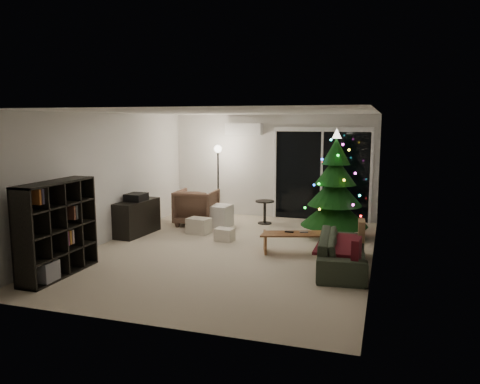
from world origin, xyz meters
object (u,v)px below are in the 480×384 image
object	(u,v)px
armchair	(197,207)
christmas_tree	(335,184)
coffee_table	(297,244)
media_cabinet	(137,218)
bookshelf	(47,228)
sofa	(343,252)

from	to	relation	value
armchair	christmas_tree	world-z (taller)	christmas_tree
coffee_table	christmas_tree	xyz separation A→B (m)	(0.47, 1.48, 0.90)
media_cabinet	coffee_table	world-z (taller)	media_cabinet
bookshelf	christmas_tree	size ratio (longest dim) A/B	0.66
sofa	media_cabinet	bearing A→B (deg)	72.07
bookshelf	sofa	distance (m)	4.63
sofa	armchair	bearing A→B (deg)	52.33
sofa	christmas_tree	bearing A→B (deg)	5.46
media_cabinet	coffee_table	bearing A→B (deg)	-3.05
sofa	christmas_tree	size ratio (longest dim) A/B	0.85
bookshelf	coffee_table	size ratio (longest dim) A/B	1.17
media_cabinet	christmas_tree	xyz separation A→B (m)	(3.94, 1.00, 0.74)
bookshelf	armchair	bearing A→B (deg)	71.49
christmas_tree	bookshelf	bearing A→B (deg)	-137.03
bookshelf	media_cabinet	distance (m)	2.69
media_cabinet	sofa	size ratio (longest dim) A/B	0.61
sofa	coffee_table	distance (m)	1.00
sofa	coffee_table	bearing A→B (deg)	52.25
coffee_table	christmas_tree	bearing A→B (deg)	54.59
sofa	christmas_tree	xyz separation A→B (m)	(-0.36, 2.02, 0.82)
bookshelf	coffee_table	distance (m)	4.14
bookshelf	media_cabinet	size ratio (longest dim) A/B	1.27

